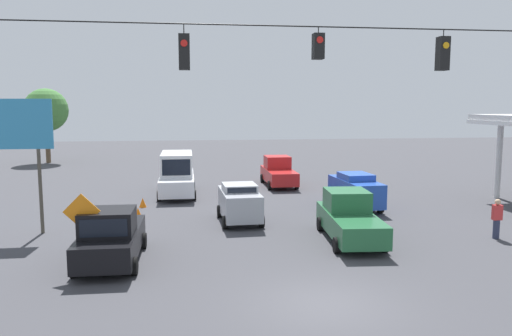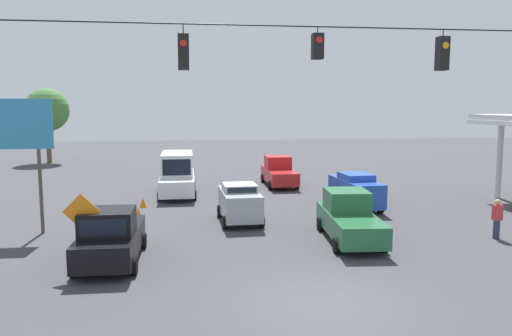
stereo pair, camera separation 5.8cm
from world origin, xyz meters
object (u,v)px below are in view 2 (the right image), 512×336
Objects in this scene: pickup_truck_green_crossing_near at (349,218)px; sedan_silver_withflow_mid at (240,202)px; overhead_signal_span at (317,119)px; pickup_truck_red_oncoming_deep at (279,172)px; pickup_truck_black_parked_shoulder at (111,237)px; traffic_cone_second at (133,228)px; pedestrian at (497,219)px; box_truck_white_withflow_far at (177,174)px; tree_horizon_left at (47,110)px; roadside_billboard at (1,134)px; traffic_cone_fourth at (143,202)px; work_zone_sign at (82,218)px; sedan_blue_oncoming_far at (356,190)px; traffic_cone_third at (138,213)px; traffic_cone_nearest at (125,246)px.

sedan_silver_withflow_mid is (4.41, -3.92, 0.04)m from pickup_truck_green_crossing_near.
overhead_signal_span is 21.31m from pickup_truck_red_oncoming_deep.
pickup_truck_black_parked_shoulder reaches higher than sedan_silver_withflow_mid.
pickup_truck_red_oncoming_deep is 9.54× the size of traffic_cone_second.
traffic_cone_second is 16.25m from pedestrian.
box_truck_white_withflow_far is 0.89× the size of tree_horizon_left.
overhead_signal_span is at bearing 129.71° from traffic_cone_second.
pedestrian is at bearing 170.29° from roadside_billboard.
overhead_signal_span is 11.37m from traffic_cone_second.
traffic_cone_second is 1.00× the size of traffic_cone_fourth.
tree_horizon_left is (13.40, -20.13, 3.96)m from box_truck_white_withflow_far.
sedan_blue_oncoming_far is at bearing -144.47° from work_zone_sign.
box_truck_white_withflow_far is 2.36× the size of work_zone_sign.
pedestrian is (-9.51, -4.93, -4.55)m from overhead_signal_span.
box_truck_white_withflow_far is at bearing -98.65° from pickup_truck_black_parked_shoulder.
pickup_truck_black_parked_shoulder is at bearing 60.82° from pickup_truck_red_oncoming_deep.
tree_horizon_left is (11.61, -30.35, 5.04)m from traffic_cone_second.
pickup_truck_red_oncoming_deep is 20.73m from work_zone_sign.
traffic_cone_third is 0.09× the size of roadside_billboard.
box_truck_white_withflow_far is 1.25× the size of pickup_truck_red_oncoming_deep.
traffic_cone_fourth is (6.58, -13.97, -5.16)m from overhead_signal_span.
pickup_truck_red_oncoming_deep is 9.54× the size of traffic_cone_fourth.
pickup_truck_red_oncoming_deep is (-7.29, -2.65, -0.38)m from box_truck_white_withflow_far.
traffic_cone_fourth is (0.08, -8.98, 0.00)m from traffic_cone_nearest.
pedestrian is at bearing 179.74° from traffic_cone_nearest.
sedan_blue_oncoming_far is at bearing 171.00° from traffic_cone_fourth.
box_truck_white_withflow_far is (10.18, -5.96, 0.31)m from sedan_blue_oncoming_far.
overhead_signal_span is 5.15× the size of sedan_silver_withflow_mid.
sedan_silver_withflow_mid is 5.46m from traffic_cone_third.
traffic_cone_fourth is 18.48m from pedestrian.
traffic_cone_third is (-0.27, -7.44, -0.69)m from pickup_truck_black_parked_shoulder.
box_truck_white_withflow_far is 13.19m from traffic_cone_nearest.
sedan_silver_withflow_mid is (-5.44, -5.84, 0.04)m from pickup_truck_black_parked_shoulder.
roadside_billboard reaches higher than pickup_truck_green_crossing_near.
overhead_signal_span reaches higher than work_zone_sign.
sedan_silver_withflow_mid is 7.06× the size of traffic_cone_third.
pickup_truck_green_crossing_near is 0.75× the size of tree_horizon_left.
box_truck_white_withflow_far reaches higher than traffic_cone_third.
work_zone_sign is (7.64, -2.68, -3.46)m from overhead_signal_span.
traffic_cone_nearest is at bearing 89.40° from traffic_cone_second.
pedestrian is at bearing -175.82° from pickup_truck_black_parked_shoulder.
overhead_signal_span is 2.71× the size of tree_horizon_left.
box_truck_white_withflow_far reaches higher than pickup_truck_black_parked_shoulder.
pickup_truck_green_crossing_near is 1.99× the size of work_zone_sign.
overhead_signal_span is at bearing 115.23° from traffic_cone_fourth.
pedestrian is (-6.52, 0.72, -0.08)m from pickup_truck_green_crossing_near.
tree_horizon_left is at bearing -64.63° from overhead_signal_span.
overhead_signal_span reaches higher than sedan_silver_withflow_mid.
traffic_cone_nearest is at bearing -105.63° from pickup_truck_black_parked_shoulder.
tree_horizon_left reaches higher than pedestrian.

